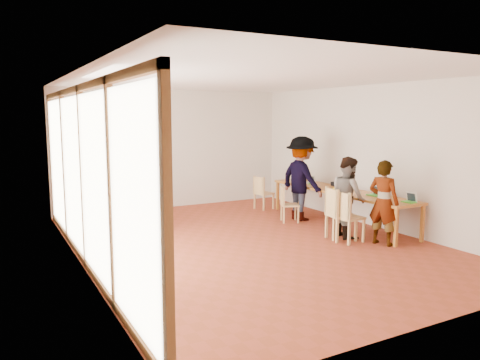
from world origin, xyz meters
The scene contains 25 objects.
ground centered at (0.00, 0.00, 0.00)m, with size 8.00×8.00×0.00m, color #963B24.
wall_back centered at (0.00, 4.00, 1.50)m, with size 6.00×0.10×3.00m, color beige.
wall_front centered at (0.00, -4.00, 1.50)m, with size 6.00×0.10×3.00m, color beige.
wall_right centered at (3.00, 0.00, 1.50)m, with size 0.10×8.00×3.00m, color beige.
window_wall centered at (-2.96, 0.00, 1.50)m, with size 0.10×8.00×3.00m, color white.
ceiling centered at (0.00, 0.00, 3.02)m, with size 6.00×8.00×0.04m, color white.
communal_table centered at (2.50, 0.44, 0.70)m, with size 0.80×4.00×0.75m.
side_table centered at (-1.36, 2.20, 0.67)m, with size 0.90×0.90×0.75m.
chair_near centered at (1.53, -0.62, 0.61)m, with size 0.54×0.54×0.53m.
chair_mid centered at (1.56, -0.83, 0.59)m, with size 0.49×0.49×0.51m.
chair_far centered at (1.56, 1.12, 0.49)m, with size 0.49×0.49×0.43m.
chair_empty centered at (1.81, 2.59, 0.51)m, with size 0.47×0.47×0.45m.
chair_spare centered at (-1.19, 2.04, 0.54)m, with size 0.55×0.55×0.47m.
person_near centered at (2.07, -1.26, 0.78)m, with size 0.57×0.37×1.56m, color gray.
person_mid centered at (1.89, -0.52, 0.79)m, with size 0.76×0.60×1.57m, color gray.
person_far centered at (1.98, 1.14, 0.95)m, with size 1.22×0.70×1.89m, color gray.
laptop_near centered at (2.65, -1.36, 0.80)m, with size 0.23×0.25×0.19m.
laptop_mid centered at (2.63, -0.49, 0.81)m, with size 0.23×0.27×0.21m.
laptop_far centered at (2.54, 1.50, 0.81)m, with size 0.24×0.27×0.20m.
yellow_mug centered at (2.23, 0.26, 0.79)m, with size 0.11×0.11×0.09m, color yellow.
green_bottle centered at (2.53, 1.99, 0.89)m, with size 0.07×0.07×0.28m, color #136D35.
clear_glass centered at (2.30, -0.38, 0.80)m, with size 0.07×0.07×0.09m, color silver.
condiment_cup centered at (2.40, 1.47, 0.78)m, with size 0.08×0.08×0.06m, color white.
pink_phone centered at (2.30, 0.26, 0.76)m, with size 0.05×0.10×0.01m, color #C8478A.
black_pouch centered at (2.79, 0.87, 0.80)m, with size 0.16×0.26×0.09m, color black.
Camera 1 is at (-4.21, -7.36, 2.34)m, focal length 35.00 mm.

